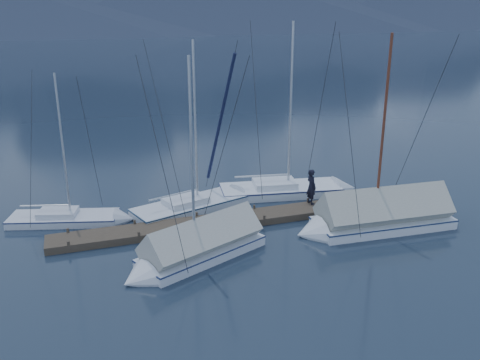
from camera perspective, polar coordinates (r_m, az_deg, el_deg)
The scene contains 9 objects.
ground at distance 23.26m, azimuth 1.59°, elevation -6.64°, with size 1000.00×1000.00×0.00m, color black.
dock at distance 24.93m, azimuth 0.00°, elevation -4.56°, with size 18.00×1.50×0.54m.
mooring_posts at distance 24.70m, azimuth -1.10°, elevation -4.19°, with size 15.12×1.52×0.35m.
sailboat_open_left at distance 26.20m, azimuth -17.54°, elevation -4.22°, with size 6.25×3.24×7.96m.
sailboat_open_mid at distance 26.98m, azimuth -3.89°, elevation -2.62°, with size 7.40×4.09×9.43m.
sailboat_open_right at distance 28.97m, azimuth 6.45°, elevation -1.15°, with size 8.04×3.63×10.30m.
sailboat_covered_near at distance 24.89m, azimuth 14.61°, elevation -4.26°, with size 7.81×3.32×9.99m.
sailboat_covered_far at distance 21.27m, azimuth -5.38°, elevation -7.92°, with size 6.77×4.42×9.17m.
person at distance 26.37m, azimuth 8.01°, elevation -0.74°, with size 0.67×0.44×1.85m, color black.
Camera 1 is at (-7.35, -19.71, 9.93)m, focal length 38.00 mm.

